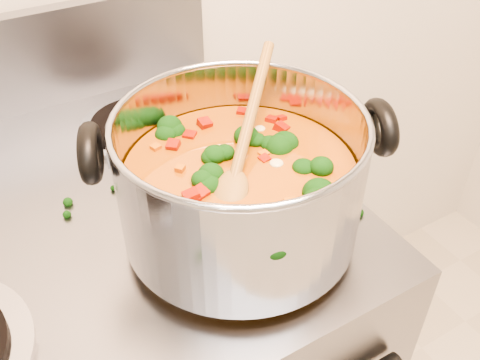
{
  "coord_description": "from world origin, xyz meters",
  "views": [
    {
      "loc": [
        0.0,
        0.6,
        1.39
      ],
      "look_at": [
        0.24,
        1.01,
        1.01
      ],
      "focal_mm": 40.0,
      "sensor_mm": 36.0,
      "label": 1
    }
  ],
  "objects": [
    {
      "name": "stockpot",
      "position": [
        0.24,
        1.01,
        1.01
      ],
      "size": [
        0.34,
        0.28,
        0.17
      ],
      "rotation": [
        0.0,
        0.0,
        -0.38
      ],
      "color": "#A3A3AB",
      "rests_on": "electric_range"
    },
    {
      "name": "wooden_spoon",
      "position": [
        0.25,
        1.02,
        1.05
      ],
      "size": [
        0.18,
        0.19,
        0.1
      ],
      "rotation": [
        0.0,
        0.0,
        0.81
      ],
      "color": "brown",
      "rests_on": "stockpot"
    },
    {
      "name": "cooktop_crumbs",
      "position": [
        0.27,
        1.07,
        0.92
      ],
      "size": [
        0.3,
        0.36,
        0.01
      ],
      "color": "black",
      "rests_on": "electric_range"
    }
  ]
}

